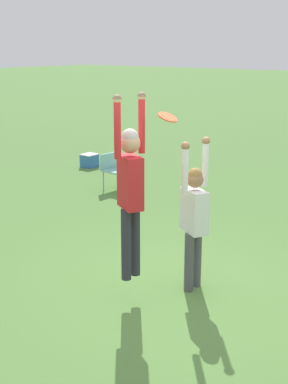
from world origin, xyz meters
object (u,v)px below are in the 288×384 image
person_defending (194,213)px  frisbee (168,117)px  camping_chair_2 (115,167)px  person_jumping (130,183)px  cooler_box (89,160)px

person_defending → frisbee: frisbee is taller
person_defending → camping_chair_2: person_defending is taller
person_jumping → camping_chair_2: (3.91, 3.68, -1.02)m
person_jumping → cooler_box: 7.78m
camping_chair_2 → cooler_box: bearing=-117.8°
person_defending → frisbee: size_ratio=8.29×
person_jumping → person_defending: 0.98m
person_jumping → camping_chair_2: bearing=-17.5°
person_defending → camping_chair_2: bearing=171.6°
cooler_box → frisbee: bearing=-128.9°
frisbee → cooler_box: bearing=51.1°
person_jumping → camping_chair_2: 5.47m
frisbee → person_defending: bearing=-20.8°
person_jumping → person_defending: bearing=-90.0°
person_jumping → frisbee: person_jumping is taller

